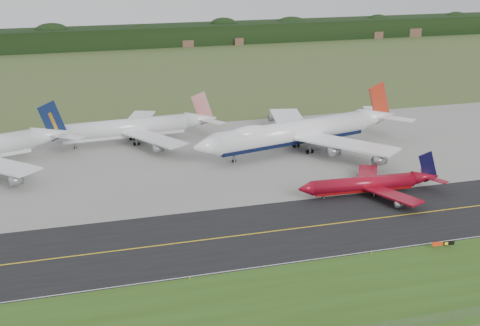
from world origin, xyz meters
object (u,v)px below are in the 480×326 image
jet_red_737 (371,184)px  taxiway_sign (443,244)px  jet_star_tail (133,128)px  jet_ba_747 (299,131)px

jet_red_737 → taxiway_sign: size_ratio=7.78×
jet_red_737 → taxiway_sign: jet_red_737 is taller
jet_red_737 → taxiway_sign: 33.38m
jet_star_tail → taxiway_sign: size_ratio=11.46×
jet_ba_747 → jet_red_737: 39.87m
jet_ba_747 → taxiway_sign: jet_ba_747 is taller
jet_ba_747 → jet_star_tail: 53.24m
jet_red_737 → jet_star_tail: (-52.34, 62.82, 2.12)m
taxiway_sign → jet_red_737: bearing=90.4°
jet_ba_747 → jet_red_737: bearing=-83.5°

